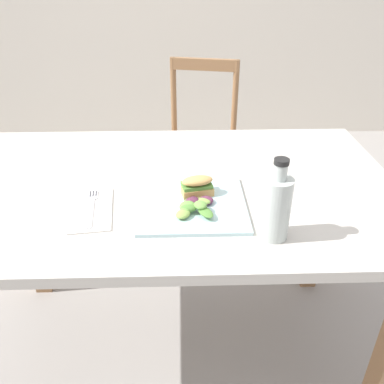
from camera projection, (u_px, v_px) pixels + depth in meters
ground_plane at (180, 341)px, 1.62m from camera, size 8.78×8.78×0.00m
dining_table at (173, 216)px, 1.29m from camera, size 1.36×0.84×0.74m
chair_wooden_far at (199, 144)px, 2.20m from camera, size 0.47×0.47×0.87m
plate_lunch at (192, 204)px, 1.11m from camera, size 0.29×0.29×0.01m
sandwich_half_front at (197, 185)px, 1.13m from camera, size 0.10×0.07×0.06m
salad_mixed_greens at (195, 205)px, 1.07m from camera, size 0.12×0.13×0.03m
napkin_folded at (92, 210)px, 1.09m from camera, size 0.13×0.22×0.00m
fork_on_napkin at (92, 205)px, 1.10m from camera, size 0.04×0.19×0.00m
bottle_cold_brew at (276, 210)px, 0.95m from camera, size 0.07×0.07×0.21m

